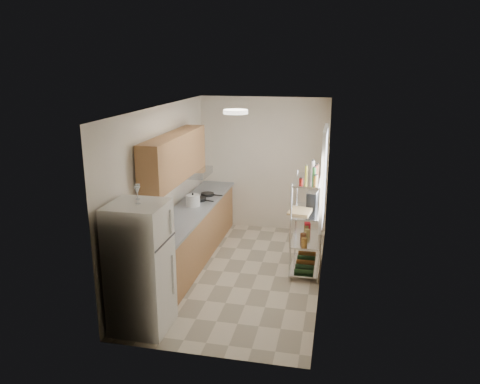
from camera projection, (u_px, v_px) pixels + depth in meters
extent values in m
cube|color=beige|center=(240.00, 273.00, 7.42)|extent=(2.50, 4.40, 0.01)
cube|color=white|center=(240.00, 107.00, 6.71)|extent=(2.50, 4.40, 0.01)
cube|color=beige|center=(263.00, 164.00, 9.14)|extent=(2.50, 0.01, 2.60)
cube|color=beige|center=(197.00, 250.00, 4.99)|extent=(2.50, 0.01, 2.60)
cube|color=beige|center=(162.00, 190.00, 7.32)|extent=(0.01, 4.40, 2.60)
cube|color=beige|center=(324.00, 199.00, 6.82)|extent=(0.01, 4.40, 2.60)
cube|color=#A26F45|center=(192.00, 234.00, 7.90)|extent=(0.60, 3.48, 0.86)
cube|color=gray|center=(192.00, 208.00, 7.78)|extent=(0.63, 3.51, 0.04)
cube|color=#B7BABC|center=(166.00, 232.00, 6.71)|extent=(0.52, 0.44, 0.04)
cube|color=#B7BABC|center=(227.00, 209.00, 9.12)|extent=(0.01, 0.55, 0.72)
cube|color=#A26F45|center=(175.00, 157.00, 7.23)|extent=(0.33, 2.20, 0.72)
cube|color=#B7BABC|center=(194.00, 172.00, 8.09)|extent=(0.50, 0.60, 0.12)
cube|color=white|center=(324.00, 177.00, 7.08)|extent=(0.06, 1.00, 1.46)
cube|color=silver|center=(305.00, 265.00, 7.47)|extent=(0.45, 0.90, 0.02)
cube|color=silver|center=(306.00, 239.00, 7.35)|extent=(0.45, 0.90, 0.02)
cube|color=silver|center=(308.00, 211.00, 7.23)|extent=(0.45, 0.90, 0.02)
cube|color=silver|center=(309.00, 180.00, 7.09)|extent=(0.45, 0.90, 0.02)
cylinder|color=silver|center=(290.00, 234.00, 6.92)|extent=(0.02, 0.02, 1.55)
cylinder|color=silver|center=(296.00, 216.00, 7.74)|extent=(0.02, 0.02, 1.55)
cylinder|color=silver|center=(319.00, 236.00, 6.83)|extent=(0.02, 0.02, 1.55)
cylinder|color=silver|center=(322.00, 217.00, 7.66)|extent=(0.02, 0.02, 1.55)
cylinder|color=white|center=(236.00, 112.00, 6.44)|extent=(0.34, 0.34, 0.05)
cube|color=silver|center=(140.00, 267.00, 5.70)|extent=(0.67, 0.67, 1.63)
cylinder|color=silver|center=(193.00, 200.00, 7.82)|extent=(0.24, 0.24, 0.19)
cylinder|color=black|center=(198.00, 199.00, 8.14)|extent=(0.35, 0.35, 0.05)
cylinder|color=black|center=(207.00, 194.00, 8.44)|extent=(0.26, 0.26, 0.05)
cube|color=tan|center=(300.00, 211.00, 7.16)|extent=(0.37, 0.45, 0.03)
cube|color=black|center=(312.00, 199.00, 7.36)|extent=(0.18, 0.24, 0.26)
cube|color=red|center=(307.00, 227.00, 7.64)|extent=(0.11, 0.14, 0.15)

